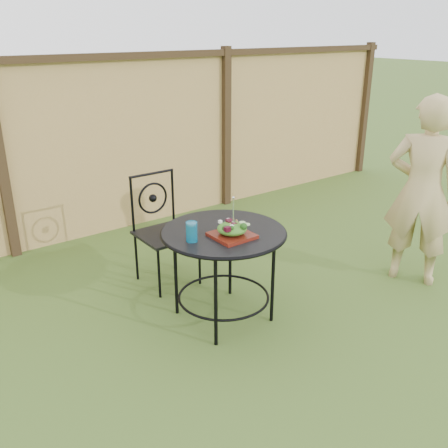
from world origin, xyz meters
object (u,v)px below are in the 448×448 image
(patio_table, at_px, (224,248))
(salad_plate, at_px, (232,235))
(diner, at_px, (422,192))
(patio_chair, at_px, (163,227))

(patio_table, xyz_separation_m, salad_plate, (-0.02, -0.13, 0.15))
(salad_plate, bearing_deg, diner, -11.20)
(patio_chair, bearing_deg, salad_plate, -88.67)
(patio_table, height_order, salad_plate, salad_plate)
(patio_table, height_order, patio_chair, patio_chair)
(diner, xyz_separation_m, salad_plate, (-1.75, 0.35, -0.07))
(patio_table, relative_size, salad_plate, 3.42)
(patio_chair, bearing_deg, diner, -36.08)
(diner, height_order, salad_plate, diner)
(diner, bearing_deg, patio_chair, 25.63)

